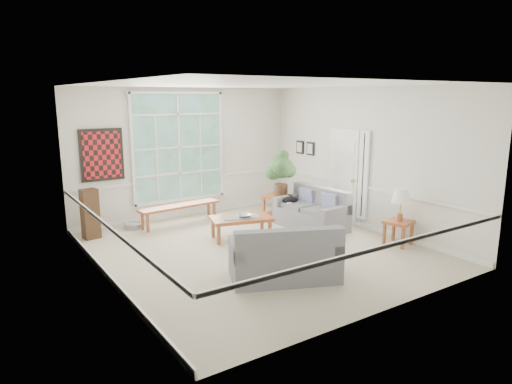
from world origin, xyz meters
TOP-DOWN VIEW (x-y plane):
  - floor at (0.00, 0.00)m, footprint 5.50×6.00m
  - ceiling at (0.00, 0.00)m, footprint 5.50×6.00m
  - wall_back at (0.00, 3.00)m, footprint 5.50×0.02m
  - wall_front at (0.00, -3.00)m, footprint 5.50×0.02m
  - wall_left at (-2.75, 0.00)m, footprint 0.02×6.00m
  - wall_right at (2.75, 0.00)m, footprint 0.02×6.00m
  - window_back at (-0.20, 2.96)m, footprint 2.30×0.08m
  - entry_door at (2.71, 0.60)m, footprint 0.08×0.90m
  - door_sidelight at (2.71, -0.03)m, footprint 0.08×0.26m
  - wall_art at (-1.95, 2.95)m, footprint 0.90×0.06m
  - wall_frame_near at (2.71, 1.75)m, footprint 0.04×0.26m
  - wall_frame_far at (2.71, 2.15)m, footprint 0.04×0.26m
  - loveseat_right at (1.75, 0.55)m, footprint 0.94×1.65m
  - loveseat_front at (-0.42, -1.38)m, footprint 1.86×1.44m
  - coffee_table at (0.10, 0.73)m, footprint 1.33×0.95m
  - pewter_bowl at (0.13, 0.67)m, footprint 0.35×0.35m
  - window_bench at (-0.49, 2.38)m, footprint 1.91×0.54m
  - end_table at (1.60, 1.57)m, footprint 0.73×0.73m
  - houseplant at (1.65, 1.49)m, footprint 0.69×0.69m
  - side_table at (2.40, -1.27)m, footprint 0.57×0.57m
  - table_lamp at (2.41, -1.28)m, footprint 0.46×0.46m
  - pet_bed at (-1.46, 2.65)m, footprint 0.46×0.46m
  - floor_speaker at (-2.40, 2.42)m, footprint 0.35×0.29m
  - cat at (1.62, 1.10)m, footprint 0.45×0.39m

SIDE VIEW (x-z plane):
  - floor at x=0.00m, z-range -0.01..0.00m
  - pet_bed at x=-1.46m, z-range 0.00..0.12m
  - window_bench at x=-0.49m, z-range 0.00..0.44m
  - coffee_table at x=0.10m, z-range 0.00..0.45m
  - side_table at x=2.40m, z-range 0.00..0.48m
  - end_table at x=1.60m, z-range 0.00..0.56m
  - loveseat_right at x=1.75m, z-range 0.00..0.86m
  - loveseat_front at x=-0.42m, z-range 0.00..0.89m
  - pewter_bowl at x=0.13m, z-range 0.45..0.53m
  - floor_speaker at x=-2.40m, z-range 0.00..1.01m
  - cat at x=1.62m, z-range 0.44..0.62m
  - table_lamp at x=2.41m, z-range 0.48..1.10m
  - entry_door at x=2.71m, z-range 0.00..2.10m
  - houseplant at x=1.65m, z-range 0.56..1.61m
  - door_sidelight at x=2.71m, z-range 0.20..2.10m
  - wall_back at x=0.00m, z-range 0.00..3.00m
  - wall_front at x=0.00m, z-range 0.00..3.00m
  - wall_left at x=-2.75m, z-range 0.00..3.00m
  - wall_right at x=2.75m, z-range 0.00..3.00m
  - wall_frame_near at x=2.71m, z-range 1.39..1.71m
  - wall_frame_far at x=2.71m, z-range 1.39..1.71m
  - wall_art at x=-1.95m, z-range 1.05..2.15m
  - window_back at x=-0.20m, z-range 0.45..2.85m
  - ceiling at x=0.00m, z-range 2.99..3.01m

